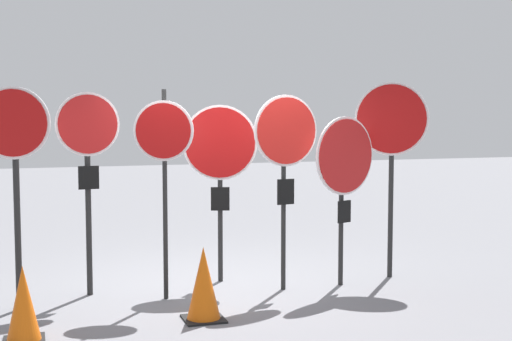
{
  "coord_description": "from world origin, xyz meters",
  "views": [
    {
      "loc": [
        -2.17,
        -8.24,
        2.14
      ],
      "look_at": [
        0.48,
        0.0,
        1.42
      ],
      "focal_mm": 50.0,
      "sensor_mm": 36.0,
      "label": 1
    }
  ],
  "objects_px": {
    "traffic_cone_0": "(203,284)",
    "stop_sign_0": "(14,147)",
    "stop_sign_5": "(345,164)",
    "stop_sign_2": "(164,147)",
    "stop_sign_3": "(220,154)",
    "stop_sign_4": "(286,145)",
    "stop_sign_1": "(88,148)",
    "traffic_cone_1": "(23,304)",
    "stop_sign_6": "(391,132)"
  },
  "relations": [
    {
      "from": "stop_sign_1",
      "to": "stop_sign_6",
      "type": "xyz_separation_m",
      "value": [
        3.74,
        -0.25,
        0.15
      ]
    },
    {
      "from": "stop_sign_0",
      "to": "stop_sign_1",
      "type": "xyz_separation_m",
      "value": [
        0.79,
        0.41,
        -0.04
      ]
    },
    {
      "from": "traffic_cone_0",
      "to": "stop_sign_0",
      "type": "bearing_deg",
      "value": 152.86
    },
    {
      "from": "stop_sign_5",
      "to": "stop_sign_6",
      "type": "relative_size",
      "value": 0.83
    },
    {
      "from": "stop_sign_1",
      "to": "traffic_cone_0",
      "type": "height_order",
      "value": "stop_sign_1"
    },
    {
      "from": "stop_sign_0",
      "to": "stop_sign_2",
      "type": "bearing_deg",
      "value": 11.92
    },
    {
      "from": "stop_sign_4",
      "to": "traffic_cone_0",
      "type": "height_order",
      "value": "stop_sign_4"
    },
    {
      "from": "stop_sign_1",
      "to": "traffic_cone_1",
      "type": "height_order",
      "value": "stop_sign_1"
    },
    {
      "from": "stop_sign_4",
      "to": "stop_sign_5",
      "type": "distance_m",
      "value": 0.8
    },
    {
      "from": "stop_sign_1",
      "to": "stop_sign_4",
      "type": "bearing_deg",
      "value": -16.92
    },
    {
      "from": "stop_sign_4",
      "to": "stop_sign_5",
      "type": "xyz_separation_m",
      "value": [
        0.76,
        -0.0,
        -0.25
      ]
    },
    {
      "from": "stop_sign_3",
      "to": "traffic_cone_0",
      "type": "relative_size",
      "value": 2.92
    },
    {
      "from": "stop_sign_0",
      "to": "traffic_cone_1",
      "type": "height_order",
      "value": "stop_sign_0"
    },
    {
      "from": "stop_sign_3",
      "to": "traffic_cone_1",
      "type": "height_order",
      "value": "stop_sign_3"
    },
    {
      "from": "stop_sign_4",
      "to": "stop_sign_5",
      "type": "bearing_deg",
      "value": -10.38
    },
    {
      "from": "stop_sign_5",
      "to": "traffic_cone_1",
      "type": "xyz_separation_m",
      "value": [
        -3.74,
        -1.05,
        -1.14
      ]
    },
    {
      "from": "stop_sign_4",
      "to": "traffic_cone_1",
      "type": "xyz_separation_m",
      "value": [
        -2.97,
        -1.05,
        -1.39
      ]
    },
    {
      "from": "stop_sign_2",
      "to": "traffic_cone_1",
      "type": "height_order",
      "value": "stop_sign_2"
    },
    {
      "from": "stop_sign_1",
      "to": "traffic_cone_0",
      "type": "relative_size",
      "value": 3.1
    },
    {
      "from": "stop_sign_1",
      "to": "stop_sign_2",
      "type": "relative_size",
      "value": 0.99
    },
    {
      "from": "stop_sign_5",
      "to": "stop_sign_6",
      "type": "distance_m",
      "value": 0.86
    },
    {
      "from": "stop_sign_6",
      "to": "stop_sign_3",
      "type": "bearing_deg",
      "value": -157.14
    },
    {
      "from": "stop_sign_2",
      "to": "traffic_cone_0",
      "type": "distance_m",
      "value": 1.65
    },
    {
      "from": "stop_sign_0",
      "to": "stop_sign_1",
      "type": "relative_size",
      "value": 1.02
    },
    {
      "from": "stop_sign_4",
      "to": "stop_sign_6",
      "type": "bearing_deg",
      "value": -2.39
    },
    {
      "from": "stop_sign_2",
      "to": "stop_sign_3",
      "type": "bearing_deg",
      "value": 58.2
    },
    {
      "from": "stop_sign_1",
      "to": "stop_sign_2",
      "type": "xyz_separation_m",
      "value": [
        0.79,
        -0.44,
        0.02
      ]
    },
    {
      "from": "stop_sign_6",
      "to": "traffic_cone_0",
      "type": "xyz_separation_m",
      "value": [
        -2.72,
        -1.09,
        -1.5
      ]
    },
    {
      "from": "stop_sign_6",
      "to": "stop_sign_2",
      "type": "bearing_deg",
      "value": -142.16
    },
    {
      "from": "stop_sign_3",
      "to": "stop_sign_4",
      "type": "height_order",
      "value": "stop_sign_4"
    },
    {
      "from": "stop_sign_2",
      "to": "stop_sign_3",
      "type": "height_order",
      "value": "stop_sign_2"
    },
    {
      "from": "stop_sign_6",
      "to": "traffic_cone_0",
      "type": "height_order",
      "value": "stop_sign_6"
    },
    {
      "from": "stop_sign_2",
      "to": "stop_sign_4",
      "type": "xyz_separation_m",
      "value": [
        1.45,
        -0.01,
        0.0
      ]
    },
    {
      "from": "stop_sign_1",
      "to": "traffic_cone_0",
      "type": "distance_m",
      "value": 2.16
    },
    {
      "from": "stop_sign_0",
      "to": "traffic_cone_0",
      "type": "bearing_deg",
      "value": -13.97
    },
    {
      "from": "stop_sign_5",
      "to": "traffic_cone_0",
      "type": "xyz_separation_m",
      "value": [
        -1.98,
        -0.88,
        -1.12
      ]
    },
    {
      "from": "stop_sign_2",
      "to": "stop_sign_4",
      "type": "relative_size",
      "value": 1.02
    },
    {
      "from": "stop_sign_0",
      "to": "stop_sign_4",
      "type": "xyz_separation_m",
      "value": [
        3.03,
        -0.05,
        -0.03
      ]
    },
    {
      "from": "traffic_cone_1",
      "to": "stop_sign_0",
      "type": "bearing_deg",
      "value": 93.13
    },
    {
      "from": "stop_sign_3",
      "to": "stop_sign_6",
      "type": "distance_m",
      "value": 2.19
    },
    {
      "from": "stop_sign_0",
      "to": "stop_sign_5",
      "type": "xyz_separation_m",
      "value": [
        3.8,
        -0.05,
        -0.27
      ]
    },
    {
      "from": "stop_sign_0",
      "to": "stop_sign_3",
      "type": "distance_m",
      "value": 2.47
    },
    {
      "from": "stop_sign_0",
      "to": "stop_sign_4",
      "type": "distance_m",
      "value": 3.04
    },
    {
      "from": "stop_sign_0",
      "to": "traffic_cone_0",
      "type": "relative_size",
      "value": 3.16
    },
    {
      "from": "traffic_cone_0",
      "to": "stop_sign_1",
      "type": "bearing_deg",
      "value": 127.42
    },
    {
      "from": "stop_sign_1",
      "to": "stop_sign_5",
      "type": "distance_m",
      "value": 3.05
    },
    {
      "from": "stop_sign_0",
      "to": "stop_sign_3",
      "type": "height_order",
      "value": "stop_sign_0"
    },
    {
      "from": "stop_sign_0",
      "to": "stop_sign_2",
      "type": "xyz_separation_m",
      "value": [
        1.59,
        -0.03,
        -0.03
      ]
    },
    {
      "from": "stop_sign_4",
      "to": "traffic_cone_0",
      "type": "xyz_separation_m",
      "value": [
        -1.22,
        -0.88,
        -1.37
      ]
    },
    {
      "from": "stop_sign_4",
      "to": "stop_sign_6",
      "type": "height_order",
      "value": "stop_sign_6"
    }
  ]
}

